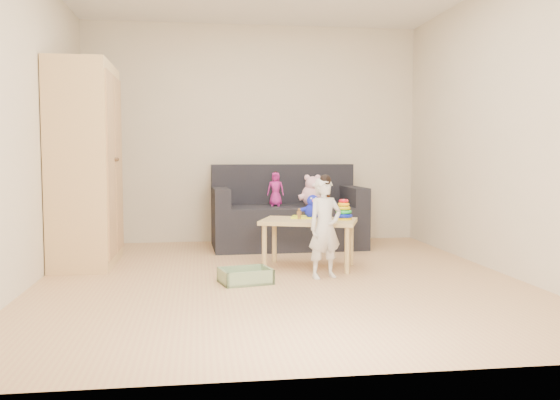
{
  "coord_description": "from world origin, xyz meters",
  "views": [
    {
      "loc": [
        -0.66,
        -4.92,
        1.05
      ],
      "look_at": [
        0.05,
        0.25,
        0.65
      ],
      "focal_mm": 38.0,
      "sensor_mm": 36.0,
      "label": 1
    }
  ],
  "objects": [
    {
      "name": "brown_bottle",
      "position": [
        0.55,
        0.55,
        0.55
      ],
      "size": [
        0.08,
        0.08,
        0.23
      ],
      "color": "black",
      "rests_on": "play_table"
    },
    {
      "name": "ring_stacker",
      "position": [
        0.67,
        0.4,
        0.53
      ],
      "size": [
        0.17,
        0.17,
        0.19
      ],
      "color": "yellow",
      "rests_on": "play_table"
    },
    {
      "name": "blue_plush",
      "position": [
        0.4,
        0.53,
        0.57
      ],
      "size": [
        0.2,
        0.17,
        0.23
      ],
      "primitive_type": null,
      "rotation": [
        0.0,
        0.0,
        -0.1
      ],
      "color": "#1823DC",
      "rests_on": "play_table"
    },
    {
      "name": "play_table",
      "position": [
        0.35,
        0.45,
        0.23
      ],
      "size": [
        0.99,
        0.79,
        0.45
      ],
      "primitive_type": "cube",
      "rotation": [
        0.0,
        0.0,
        -0.34
      ],
      "color": "#E1C67B",
      "rests_on": "ground"
    },
    {
      "name": "wardrobe",
      "position": [
        -1.73,
        0.91,
        0.95
      ],
      "size": [
        0.53,
        1.06,
        1.9
      ],
      "primitive_type": "cube",
      "color": "#DCB879",
      "rests_on": "ground"
    },
    {
      "name": "yellow_book",
      "position": [
        0.32,
        0.6,
        0.46
      ],
      "size": [
        0.26,
        0.26,
        0.02
      ],
      "primitive_type": "cube",
      "rotation": [
        0.0,
        0.0,
        -0.28
      ],
      "color": "#F0FF1A",
      "rests_on": "play_table"
    },
    {
      "name": "storage_bin",
      "position": [
        -0.29,
        -0.14,
        0.06
      ],
      "size": [
        0.46,
        0.39,
        0.12
      ],
      "primitive_type": null,
      "rotation": [
        0.0,
        0.0,
        0.23
      ],
      "color": "gray",
      "rests_on": "ground"
    },
    {
      "name": "doll",
      "position": [
        0.19,
        1.65,
        0.66
      ],
      "size": [
        0.21,
        0.16,
        0.37
      ],
      "primitive_type": "imported",
      "rotation": [
        0.0,
        0.0,
        -0.2
      ],
      "color": "#AC2080",
      "rests_on": "sofa"
    },
    {
      "name": "pink_bear",
      "position": [
        0.6,
        1.59,
        0.62
      ],
      "size": [
        0.27,
        0.24,
        0.3
      ],
      "primitive_type": null,
      "rotation": [
        0.0,
        0.0,
        0.06
      ],
      "color": "#FFBBCE",
      "rests_on": "sofa"
    },
    {
      "name": "room",
      "position": [
        0.0,
        0.0,
        1.3
      ],
      "size": [
        4.5,
        4.5,
        4.5
      ],
      "color": "tan",
      "rests_on": "ground"
    },
    {
      "name": "wooden_figure",
      "position": [
        0.26,
        0.48,
        0.5
      ],
      "size": [
        0.05,
        0.05,
        0.1
      ],
      "primitive_type": null,
      "rotation": [
        0.0,
        0.0,
        -0.4
      ],
      "color": "brown",
      "rests_on": "play_table"
    },
    {
      "name": "sofa",
      "position": [
        0.34,
        1.68,
        0.24
      ],
      "size": [
        1.71,
        0.89,
        0.47
      ],
      "primitive_type": "cube",
      "rotation": [
        0.0,
        0.0,
        0.03
      ],
      "color": "black",
      "rests_on": "ground"
    },
    {
      "name": "toddler",
      "position": [
        0.4,
        -0.03,
        0.42
      ],
      "size": [
        0.36,
        0.3,
        0.83
      ],
      "primitive_type": "imported",
      "rotation": [
        0.0,
        0.0,
        0.34
      ],
      "color": "silver",
      "rests_on": "ground"
    }
  ]
}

